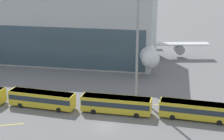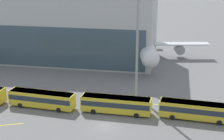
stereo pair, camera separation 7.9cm
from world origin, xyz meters
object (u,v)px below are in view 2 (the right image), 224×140
shuttle_bus_3 (196,110)px  floodlight_mast (138,8)px  airliner_at_gate_far (143,42)px  shuttle_bus_2 (116,104)px  shuttle_bus_1 (42,98)px

shuttle_bus_3 → floodlight_mast: floodlight_mast is taller
shuttle_bus_3 → floodlight_mast: size_ratio=0.44×
airliner_at_gate_far → floodlight_mast: bearing=-8.3°
shuttle_bus_2 → shuttle_bus_3: size_ratio=0.99×
airliner_at_gate_far → shuttle_bus_3: bearing=7.6°
airliner_at_gate_far → shuttle_bus_1: airliner_at_gate_far is taller
shuttle_bus_2 → airliner_at_gate_far: bearing=90.1°
shuttle_bus_3 → floodlight_mast: (-12.14, 9.44, 16.96)m
shuttle_bus_3 → airliner_at_gate_far: bearing=113.9°
shuttle_bus_1 → shuttle_bus_2: 14.85m
airliner_at_gate_far → shuttle_bus_2: bearing=-13.0°
shuttle_bus_2 → floodlight_mast: (2.71, 9.43, 16.96)m
shuttle_bus_2 → shuttle_bus_3: 14.85m
airliner_at_gate_far → floodlight_mast: floodlight_mast is taller
shuttle_bus_3 → shuttle_bus_1: bearing=-175.3°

